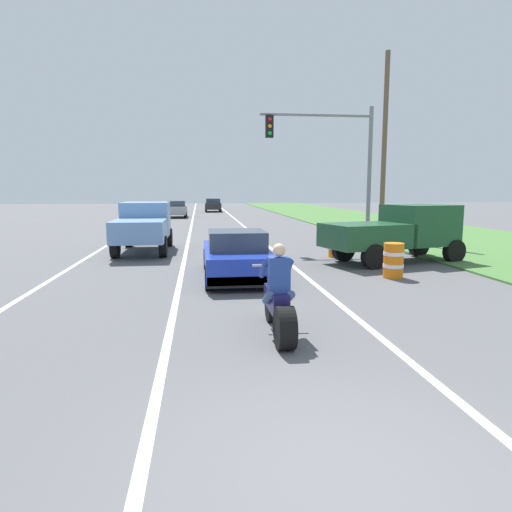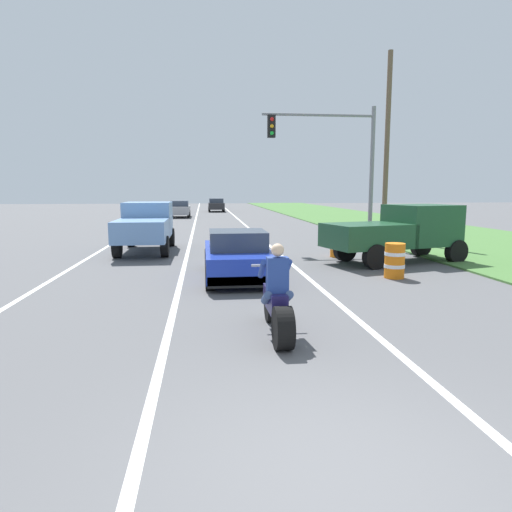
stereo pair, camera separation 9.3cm
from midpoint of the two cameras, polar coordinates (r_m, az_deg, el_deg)
name	(u,v)px [view 2 (the right image)]	position (r m, az deg, el deg)	size (l,w,h in m)	color
ground_plane	(340,480)	(4.50, 11.10, -25.79)	(160.00, 160.00, 0.00)	#565659
lane_stripe_left_solid	(119,240)	(24.04, -16.62, 1.98)	(0.14, 120.00, 0.01)	white
lane_stripe_right_solid	(260,238)	(23.86, 0.67, 2.28)	(0.14, 120.00, 0.01)	white
lane_stripe_centre_dashed	(191,239)	(23.68, -8.01, 2.16)	(0.14, 120.00, 0.01)	white
grass_verge_right	(444,235)	(27.05, 22.48, 2.42)	(10.00, 120.00, 0.06)	#477538
motorcycle_with_rider	(277,304)	(7.79, 3.01, -5.95)	(0.70, 2.21, 1.62)	black
sports_car_blue	(237,256)	(13.01, -2.14, 0.00)	(1.84, 4.30, 1.37)	#1E38B2
pickup_truck_left_lane_light_blue	(146,225)	(18.97, -13.47, 3.84)	(2.02, 4.80, 1.98)	#6B93C6
pickup_truck_right_shoulder_dark_green	(400,231)	(16.53, 17.64, 3.05)	(5.14, 3.14, 1.98)	#1E4C2D
traffic_light_mast_near	(338,154)	(20.23, 10.34, 12.45)	(4.89, 0.34, 6.00)	gray
utility_pole_roadside	(387,148)	(23.54, 16.13, 12.83)	(0.24, 0.24, 8.99)	brown
construction_barrel_nearest	(395,261)	(13.59, 17.11, -0.54)	(0.58, 0.58, 1.00)	orange
construction_barrel_mid	(338,244)	(17.35, 10.33, 1.54)	(0.58, 0.58, 1.00)	orange
distant_car_far_ahead	(180,209)	(42.11, -9.43, 5.84)	(1.80, 4.00, 1.50)	#99999E
distant_car_further_ahead	(216,205)	(52.41, -4.94, 6.38)	(1.80, 4.00, 1.50)	#262628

